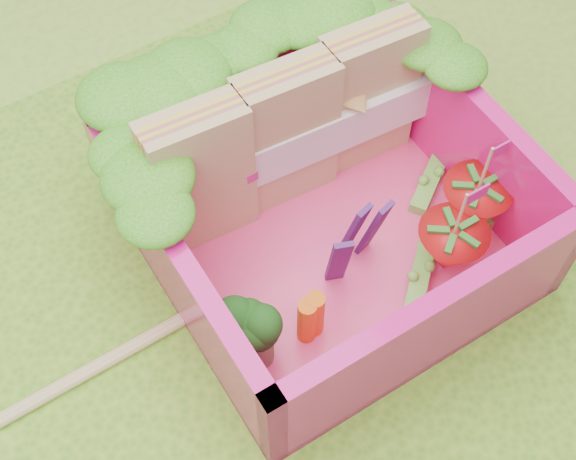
# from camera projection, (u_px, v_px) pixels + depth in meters

# --- Properties ---
(ground) EXTENTS (14.00, 14.00, 0.00)m
(ground) POSITION_uv_depth(u_px,v_px,m) (242.00, 277.00, 3.17)
(ground) COLOR #77B131
(ground) RESTS_ON ground
(placemat) EXTENTS (2.60, 2.60, 0.03)m
(placemat) POSITION_uv_depth(u_px,v_px,m) (242.00, 275.00, 3.15)
(placemat) COLOR #5B9922
(placemat) RESTS_ON ground
(bento_floor) EXTENTS (1.30, 1.30, 0.05)m
(bento_floor) POSITION_uv_depth(u_px,v_px,m) (326.00, 240.00, 3.19)
(bento_floor) COLOR #FF4183
(bento_floor) RESTS_ON placemat
(bento_box) EXTENTS (1.30, 1.30, 0.55)m
(bento_box) POSITION_uv_depth(u_px,v_px,m) (328.00, 205.00, 2.98)
(bento_box) COLOR #E9137E
(bento_box) RESTS_ON placemat
(lettuce_ruffle) EXTENTS (1.43, 0.77, 0.11)m
(lettuce_ruffle) POSITION_uv_depth(u_px,v_px,m) (261.00, 63.00, 2.91)
(lettuce_ruffle) COLOR #277C16
(lettuce_ruffle) RESTS_ON bento_box
(sandwich_stack) EXTENTS (1.21, 0.26, 0.67)m
(sandwich_stack) POSITION_uv_depth(u_px,v_px,m) (287.00, 135.00, 3.03)
(sandwich_stack) COLOR tan
(sandwich_stack) RESTS_ON bento_floor
(broccoli) EXTENTS (0.33, 0.33, 0.27)m
(broccoli) POSITION_uv_depth(u_px,v_px,m) (256.00, 333.00, 2.74)
(broccoli) COLOR #5E9246
(broccoli) RESTS_ON bento_floor
(carrot_sticks) EXTENTS (0.11, 0.08, 0.24)m
(carrot_sticks) POSITION_uv_depth(u_px,v_px,m) (311.00, 317.00, 2.85)
(carrot_sticks) COLOR orange
(carrot_sticks) RESTS_ON bento_floor
(purple_wedges) EXTENTS (0.26, 0.12, 0.38)m
(purple_wedges) POSITION_uv_depth(u_px,v_px,m) (355.00, 240.00, 2.94)
(purple_wedges) COLOR #471C62
(purple_wedges) RESTS_ON bento_floor
(strawberry_left) EXTENTS (0.26, 0.26, 0.50)m
(strawberry_left) POSITION_uv_depth(u_px,v_px,m) (449.00, 250.00, 2.98)
(strawberry_left) COLOR red
(strawberry_left) RESTS_ON bento_floor
(strawberry_right) EXTENTS (0.27, 0.27, 0.51)m
(strawberry_right) POSITION_uv_depth(u_px,v_px,m) (472.00, 207.00, 3.08)
(strawberry_right) COLOR red
(strawberry_right) RESTS_ON bento_floor
(snap_peas) EXTENTS (0.60, 0.58, 0.05)m
(snap_peas) POSITION_uv_depth(u_px,v_px,m) (439.00, 226.00, 3.17)
(snap_peas) COLOR #52C53E
(snap_peas) RESTS_ON bento_floor
(chopsticks) EXTENTS (2.03, 0.08, 0.04)m
(chopsticks) POSITION_uv_depth(u_px,v_px,m) (9.00, 415.00, 2.82)
(chopsticks) COLOR #DEC07A
(chopsticks) RESTS_ON placemat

